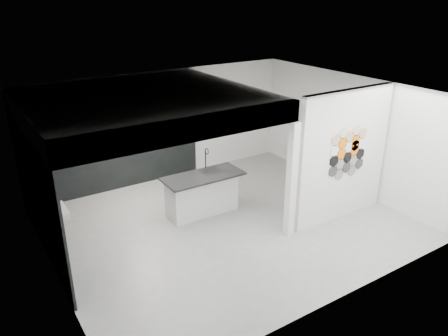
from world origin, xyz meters
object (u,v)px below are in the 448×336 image
Objects in this scene: wall_basin at (55,212)px; stockpot at (61,145)px; kettle at (162,128)px; glass_bowl at (171,127)px; kitchen_island at (202,193)px; utensil_cup at (88,142)px; partition_panel at (343,156)px; bottle_dark at (109,137)px; glass_vase at (171,127)px.

stockpot is (0.69, 2.07, 0.57)m from wall_basin.
kettle is 0.24m from glass_bowl.
kitchen_island is at bearing -111.17° from kettle.
utensil_cup reaches higher than wall_basin.
utensil_cup is at bearing 180.00° from glass_bowl.
kitchen_island is 18.56× the size of utensil_cup.
wall_basin is (-5.46, 1.80, -0.55)m from partition_panel.
bottle_dark is at bearing 0.00° from stockpot.
partition_panel reaches higher than utensil_cup.
partition_panel is 5.78m from wall_basin.
kitchen_island is at bearing 144.54° from partition_panel.
glass_vase is 2.12m from utensil_cup.
kettle is at bearing 0.00° from bottle_dark.
bottle_dark reaches higher than kettle.
stockpot is 2.59× the size of utensil_cup.
glass_bowl reaches higher than utensil_cup.
bottle_dark is (-1.60, 0.00, 0.02)m from glass_bowl.
glass_bowl is 1.60m from bottle_dark.
stockpot is at bearing 161.80° from kettle.
glass_vase is (-2.08, 3.87, -0.01)m from partition_panel.
kettle is at bearing 180.00° from glass_vase.
kitchen_island is 2.35m from glass_vase.
glass_bowl is 0.02m from glass_vase.
glass_bowl is at bearing 118.23° from partition_panel.
glass_vase is (0.00, 0.00, 0.02)m from glass_bowl.
wall_basin is 4.24× the size of glass_vase.
bottle_dark is (-1.36, 0.00, 0.00)m from kettle.
stockpot is 1.70× the size of glass_bowl.
wall_basin is 3.81m from kettle.
kettle is at bearing 33.23° from wall_basin.
kitchen_island is 2.91m from utensil_cup.
glass_bowl is 2.12m from utensil_cup.
stockpot reaches higher than kettle.
kitchen_island is 2.33m from kettle.
stockpot is at bearing 141.01° from partition_panel.
kettle is 1.36m from bottle_dark.
glass_bowl is (-2.08, 3.87, -0.03)m from partition_panel.
stockpot reaches higher than kitchen_island.
kitchen_island is (-2.42, 1.73, -0.92)m from partition_panel.
partition_panel is 5.70m from utensil_cup.
partition_panel reaches higher than kettle.
utensil_cup is at bearing 129.87° from kitchen_island.
kettle is 1.11× the size of bottle_dark.
kitchen_island is 3.32m from stockpot.
kettle reaches higher than wall_basin.
stockpot is at bearing 138.00° from kitchen_island.
kettle is 1.18× the size of glass_vase.
bottle_dark reaches higher than utensil_cup.
glass_bowl is at bearing 0.00° from stockpot.
glass_vase is 0.94× the size of bottle_dark.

